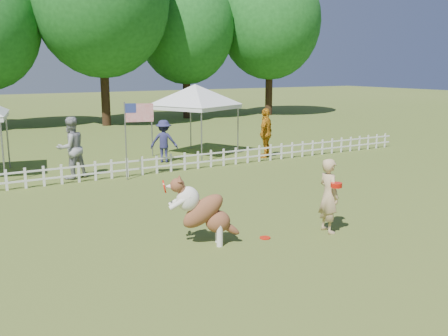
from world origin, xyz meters
name	(u,v)px	position (x,y,z in m)	size (l,w,h in m)	color
ground	(282,237)	(0.00, 0.00, 0.00)	(120.00, 120.00, 0.00)	#425C1D
picket_fence	(150,165)	(0.00, 7.00, 0.30)	(22.00, 0.08, 0.60)	white
handler	(329,196)	(1.04, -0.20, 0.78)	(0.57, 0.37, 1.55)	tan
dog	(204,211)	(-1.55, 0.41, 0.68)	(1.31, 0.44, 1.36)	brown
frisbee_on_turf	(265,238)	(-0.32, 0.12, 0.01)	(0.22, 0.22, 0.02)	red
canopy_tent_right	(196,121)	(2.95, 9.49, 1.34)	(2.59, 2.59, 2.67)	white
flag_pole	(126,141)	(-0.89, 6.61, 1.18)	(0.91, 0.09, 2.37)	gray
spectator_a	(71,148)	(-2.28, 7.65, 0.95)	(0.93, 0.72, 1.91)	gray
spectator_b	(164,141)	(1.26, 8.69, 0.76)	(0.99, 0.57, 1.52)	navy
spectator_c	(266,133)	(4.96, 7.61, 0.93)	(1.09, 0.46, 1.87)	#BF7B16
tree_center_right	(102,14)	(3.00, 21.00, 6.30)	(7.60, 7.60, 12.60)	#175119
tree_right	(186,38)	(9.00, 22.50, 5.20)	(6.20, 6.20, 10.40)	#175119
tree_far_right	(270,33)	(15.00, 21.50, 5.70)	(7.00, 7.00, 11.40)	#175119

